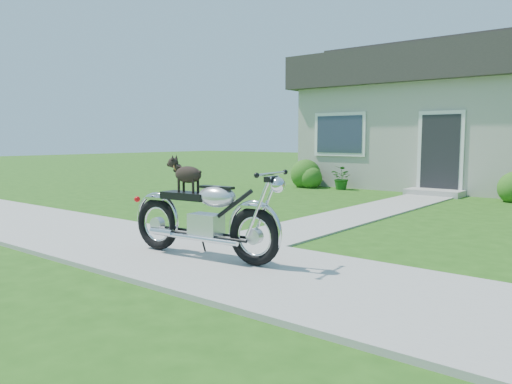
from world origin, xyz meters
The scene contains 5 objects.
ground centered at (0.00, 0.00, 0.00)m, with size 80.00×80.00×0.00m, color #235114.
sidewalk centered at (0.00, 0.00, 0.02)m, with size 24.00×2.20×0.04m, color #9E9B93.
walkway centered at (-1.50, 5.00, 0.01)m, with size 1.20×8.00×0.03m, color #9E9B93.
potted_plant_left centered at (-4.15, 8.55, 0.34)m, with size 0.62×0.54×0.69m, color #1C5215.
motorcycle_with_dog centered at (-1.27, -0.03, 0.56)m, with size 2.22×0.61×1.20m.
Camera 1 is at (2.92, -4.27, 1.48)m, focal length 35.00 mm.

